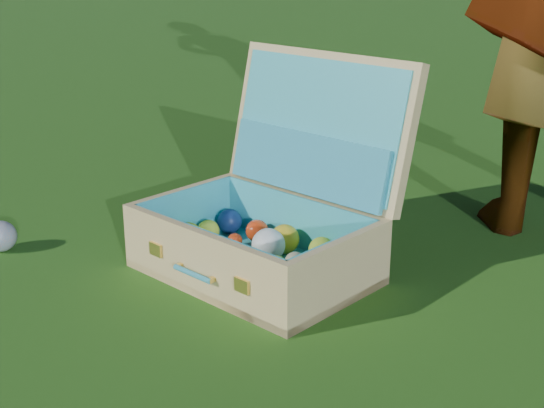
{
  "coord_description": "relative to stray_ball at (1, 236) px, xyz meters",
  "views": [
    {
      "loc": [
        0.98,
        -1.09,
        0.74
      ],
      "look_at": [
        -0.03,
        0.25,
        0.16
      ],
      "focal_mm": 50.0,
      "sensor_mm": 36.0,
      "label": 1
    }
  ],
  "objects": [
    {
      "name": "ground",
      "position": [
        0.63,
        0.09,
        -0.04
      ],
      "size": [
        60.0,
        60.0,
        0.0
      ],
      "primitive_type": "plane",
      "color": "#215114",
      "rests_on": "ground"
    },
    {
      "name": "stray_ball",
      "position": [
        0.0,
        0.0,
        0.0
      ],
      "size": [
        0.08,
        0.08,
        0.08
      ],
      "primitive_type": "sphere",
      "color": "teal",
      "rests_on": "ground"
    },
    {
      "name": "suitcase",
      "position": [
        0.61,
        0.34,
        0.1
      ],
      "size": [
        0.57,
        0.51,
        0.49
      ],
      "rotation": [
        0.0,
        0.0,
        -0.11
      ],
      "color": "#D6B573",
      "rests_on": "ground"
    }
  ]
}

